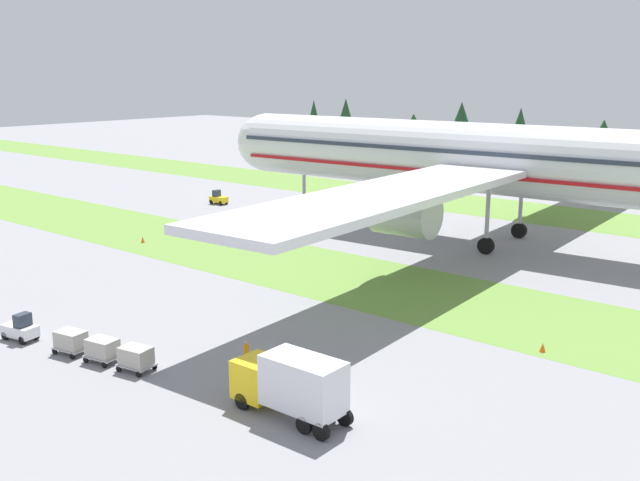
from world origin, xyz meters
TOP-DOWN VIEW (x-y plane):
  - grass_strip_near at (0.00, 38.94)m, footprint 320.00×14.23m
  - grass_strip_far at (0.00, 79.41)m, footprint 320.00×14.23m
  - airliner at (4.00, 59.29)m, footprint 69.24×85.33m
  - baggage_tug at (-6.67, 11.73)m, footprint 2.78×1.73m
  - cargo_dolly_lead at (-1.72, 12.59)m, footprint 2.43×1.86m
  - cargo_dolly_second at (1.14, 13.09)m, footprint 2.43×1.86m
  - cargo_dolly_third at (4.00, 13.59)m, footprint 2.43×1.86m
  - catering_truck at (15.57, 15.16)m, footprint 6.99×2.41m
  - pushback_tractor at (-35.79, 56.99)m, footprint 2.67×1.45m
  - ground_crew_marshaller at (8.86, 18.45)m, footprint 0.36×0.51m
  - taxiway_marker_0 at (-24.45, 35.44)m, footprint 0.44×0.44m
  - taxiway_marker_1 at (22.30, 32.89)m, footprint 0.44×0.44m
  - distant_tree_line at (-2.08, 127.29)m, footprint 160.43×10.84m

SIDE VIEW (x-z plane):
  - grass_strip_near at x=0.00m, z-range 0.00..0.01m
  - grass_strip_far at x=0.00m, z-range 0.00..0.01m
  - taxiway_marker_1 at x=22.30m, z-range 0.00..0.62m
  - taxiway_marker_0 at x=-24.45m, z-range 0.00..0.69m
  - baggage_tug at x=-6.67m, z-range -0.17..1.80m
  - pushback_tractor at x=-35.79m, z-range -0.17..1.80m
  - cargo_dolly_lead at x=-1.72m, z-range 0.14..1.69m
  - cargo_dolly_second at x=1.14m, z-range 0.14..1.69m
  - cargo_dolly_third at x=4.00m, z-range 0.14..1.69m
  - ground_crew_marshaller at x=8.86m, z-range 0.08..1.82m
  - catering_truck at x=15.57m, z-range 0.16..3.74m
  - distant_tree_line at x=-2.08m, z-range 0.70..12.87m
  - airliner at x=4.00m, z-range -3.64..22.13m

